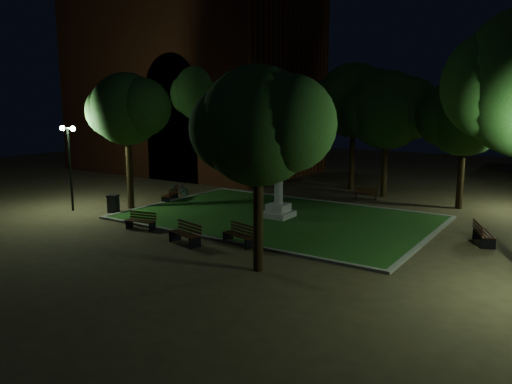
# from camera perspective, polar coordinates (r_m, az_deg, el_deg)

# --- Properties ---
(ground) EXTENTS (80.00, 80.00, 0.00)m
(ground) POSITION_cam_1_polar(r_m,az_deg,el_deg) (24.33, 0.12, -3.95)
(ground) COLOR #473B24
(lawn) EXTENTS (15.00, 10.00, 0.08)m
(lawn) POSITION_cam_1_polar(r_m,az_deg,el_deg) (25.96, 2.56, -2.95)
(lawn) COLOR #204D17
(lawn) RESTS_ON ground
(lawn_kerb) EXTENTS (15.40, 10.40, 0.12)m
(lawn_kerb) POSITION_cam_1_polar(r_m,az_deg,el_deg) (25.96, 2.56, -2.90)
(lawn_kerb) COLOR slate
(lawn_kerb) RESTS_ON ground
(monument) EXTENTS (1.40, 1.40, 3.20)m
(monument) POSITION_cam_1_polar(r_m,az_deg,el_deg) (25.77, 2.58, -0.96)
(monument) COLOR gray
(monument) RESTS_ON lawn
(building_main) EXTENTS (20.00, 12.00, 15.00)m
(building_main) POSITION_cam_1_polar(r_m,az_deg,el_deg) (44.20, -7.32, 12.06)
(building_main) COLOR #502310
(building_main) RESTS_ON ground
(tree_west) EXTENTS (4.89, 3.99, 7.57)m
(tree_west) POSITION_cam_1_polar(r_m,az_deg,el_deg) (28.69, -14.45, 9.15)
(tree_west) COLOR black
(tree_west) RESTS_ON ground
(tree_north_wl) EXTENTS (4.65, 3.79, 7.51)m
(tree_north_wl) POSITION_cam_1_polar(r_m,az_deg,el_deg) (34.63, 1.94, 9.68)
(tree_north_wl) COLOR black
(tree_north_wl) RESTS_ON ground
(tree_north_er) EXTENTS (5.98, 4.88, 7.89)m
(tree_north_er) POSITION_cam_1_polar(r_m,az_deg,el_deg) (32.18, 14.96, 9.02)
(tree_north_er) COLOR black
(tree_north_er) RESTS_ON ground
(tree_ne) EXTENTS (5.48, 4.47, 7.47)m
(tree_ne) POSITION_cam_1_polar(r_m,az_deg,el_deg) (29.95, 22.98, 8.05)
(tree_ne) COLOR black
(tree_ne) RESTS_ON ground
(tree_se) EXTENTS (5.10, 4.16, 7.25)m
(tree_se) POSITION_cam_1_polar(r_m,az_deg,el_deg) (17.15, 0.49, 7.52)
(tree_se) COLOR black
(tree_se) RESTS_ON ground
(tree_nw) EXTENTS (5.94, 4.85, 9.02)m
(tree_nw) POSITION_cam_1_polar(r_m,az_deg,el_deg) (37.56, -5.48, 11.20)
(tree_nw) COLOR black
(tree_nw) RESTS_ON ground
(tree_far_north) EXTENTS (6.13, 5.00, 8.56)m
(tree_far_north) POSITION_cam_1_polar(r_m,az_deg,el_deg) (34.64, 11.30, 10.24)
(tree_far_north) COLOR black
(tree_far_north) RESTS_ON ground
(lamppost_sw) EXTENTS (1.18, 0.28, 4.69)m
(lamppost_sw) POSITION_cam_1_polar(r_m,az_deg,el_deg) (29.15, -20.58, 4.28)
(lamppost_sw) COLOR black
(lamppost_sw) RESTS_ON ground
(lamppost_nw) EXTENTS (1.18, 0.28, 4.13)m
(lamppost_nw) POSITION_cam_1_polar(r_m,az_deg,el_deg) (38.69, -5.96, 5.72)
(lamppost_nw) COLOR black
(lamppost_nw) RESTS_ON ground
(bench_near_left) EXTENTS (1.78, 0.97, 0.93)m
(bench_near_left) POSITION_cam_1_polar(r_m,az_deg,el_deg) (21.47, -8.02, -4.80)
(bench_near_left) COLOR black
(bench_near_left) RESTS_ON ground
(bench_near_right) EXTENTS (1.71, 0.92, 0.89)m
(bench_near_right) POSITION_cam_1_polar(r_m,az_deg,el_deg) (21.18, -1.84, -4.96)
(bench_near_right) COLOR black
(bench_near_right) RESTS_ON ground
(bench_west_near) EXTENTS (1.55, 0.81, 0.81)m
(bench_west_near) POSITION_cam_1_polar(r_m,az_deg,el_deg) (24.36, -12.98, -3.27)
(bench_west_near) COLOR black
(bench_west_near) RESTS_ON ground
(bench_left_side) EXTENTS (1.06, 1.62, 0.84)m
(bench_left_side) POSITION_cam_1_polar(r_m,az_deg,el_deg) (30.60, -9.73, -0.36)
(bench_left_side) COLOR black
(bench_left_side) RESTS_ON ground
(bench_right_side) EXTENTS (1.19, 1.80, 0.93)m
(bench_right_side) POSITION_cam_1_polar(r_m,az_deg,el_deg) (23.35, 24.48, -4.40)
(bench_right_side) COLOR black
(bench_right_side) RESTS_ON ground
(bench_far_side) EXTENTS (1.44, 1.00, 0.75)m
(bench_far_side) POSITION_cam_1_polar(r_m,az_deg,el_deg) (31.49, 12.46, -0.24)
(bench_far_side) COLOR black
(bench_far_side) RESTS_ON ground
(trash_bin) EXTENTS (0.72, 0.72, 0.95)m
(trash_bin) POSITION_cam_1_polar(r_m,az_deg,el_deg) (28.36, -16.00, -1.29)
(trash_bin) COLOR black
(trash_bin) RESTS_ON ground
(bicycle) EXTENTS (1.61, 0.69, 0.82)m
(bicycle) POSITION_cam_1_polar(r_m,az_deg,el_deg) (32.79, -8.76, 0.40)
(bicycle) COLOR black
(bicycle) RESTS_ON ground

